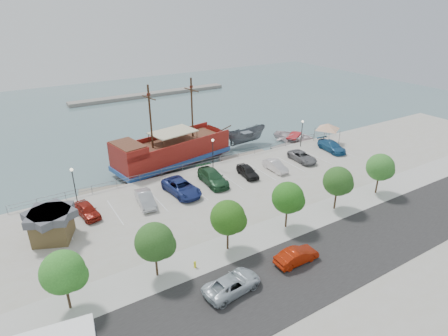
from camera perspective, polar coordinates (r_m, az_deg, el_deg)
ground at (r=47.03m, az=2.32°, el=-3.92°), size 160.00×160.00×0.00m
land_slab at (r=34.59m, az=23.01°, el=-17.18°), size 100.00×58.00×1.20m
street at (r=36.44m, az=16.82°, el=-12.53°), size 100.00×8.00×0.04m
sidewalk at (r=39.78m, az=10.46°, el=-8.38°), size 100.00×4.00×0.05m
seawall_railing at (r=52.35m, az=-2.40°, el=0.99°), size 50.00×0.06×1.00m
far_shore at (r=97.74m, az=-11.08°, el=10.96°), size 40.00×3.00×0.80m
pirate_ship at (r=55.49m, az=-6.58°, el=2.92°), size 20.56×8.94×12.77m
patrol_boat at (r=62.30m, az=3.42°, el=4.71°), size 7.25×3.00×2.76m
speedboat at (r=65.03m, az=10.58°, el=4.55°), size 7.69×8.27×1.40m
dock_west at (r=49.60m, az=-17.47°, el=-3.29°), size 6.91×3.48×0.38m
dock_mid at (r=57.42m, az=3.10°, el=1.74°), size 7.83×2.55×0.44m
dock_east at (r=62.93m, az=10.21°, el=3.44°), size 8.01×3.39×0.44m
shed at (r=39.71m, az=-24.77°, el=-7.78°), size 4.88×4.88×3.05m
canopy_tent at (r=61.83m, az=15.60°, el=6.54°), size 5.49×5.49×3.79m
street_van at (r=30.98m, az=1.27°, el=-17.25°), size 5.15×2.82×1.37m
street_sedan at (r=34.30m, az=10.99°, el=-13.02°), size 4.18×1.46×1.38m
fire_hydrant at (r=33.42m, az=-4.45°, el=-14.41°), size 0.23×0.23×0.67m
lamp_post_left at (r=44.98m, az=-21.99°, el=-1.58°), size 0.36×0.36×4.28m
lamp_post_mid at (r=50.39m, az=-1.72°, el=3.01°), size 0.36×0.36×4.28m
lamp_post_right at (r=59.51m, az=11.81°, el=5.89°), size 0.36×0.36×4.28m
tree_a at (r=30.13m, az=-23.04°, el=-14.52°), size 3.30×3.20×5.00m
tree_b at (r=31.27m, az=-10.25°, el=-11.14°), size 3.30×3.20×5.00m
tree_c at (r=33.85m, az=0.85°, el=-7.69°), size 3.30×3.20×5.00m
tree_d at (r=37.57m, az=9.93°, el=-4.61°), size 3.30×3.20×5.00m
tree_e at (r=42.13m, az=17.15°, el=-2.05°), size 3.30×3.20×5.00m
tree_f at (r=47.30m, az=22.87°, el=0.01°), size 3.30×3.20×5.00m
parked_car_a at (r=42.71m, az=-20.12°, el=-6.05°), size 2.33×4.41×1.43m
parked_car_b at (r=43.11m, az=-11.89°, el=-4.64°), size 2.11×4.67×1.49m
parked_car_c at (r=44.81m, az=-6.49°, el=-2.96°), size 3.33×6.17×1.64m
parked_car_d at (r=46.99m, az=-1.72°, el=-1.43°), size 2.65×5.86×1.66m
parked_car_e at (r=49.05m, az=3.62°, el=-0.48°), size 2.11×4.29×1.41m
parked_car_f at (r=51.03m, az=7.82°, el=0.33°), size 1.45×4.15×1.37m
parked_car_g at (r=54.73m, az=11.84°, el=1.70°), size 2.45×4.89×1.33m
parked_car_h at (r=59.54m, az=16.09°, el=3.21°), size 2.76×5.44×1.51m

